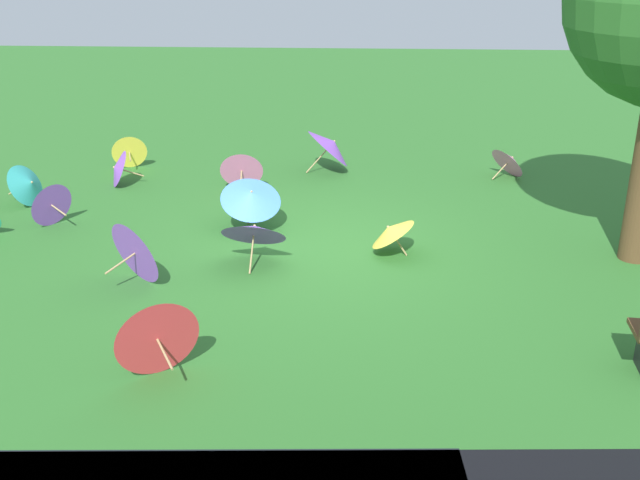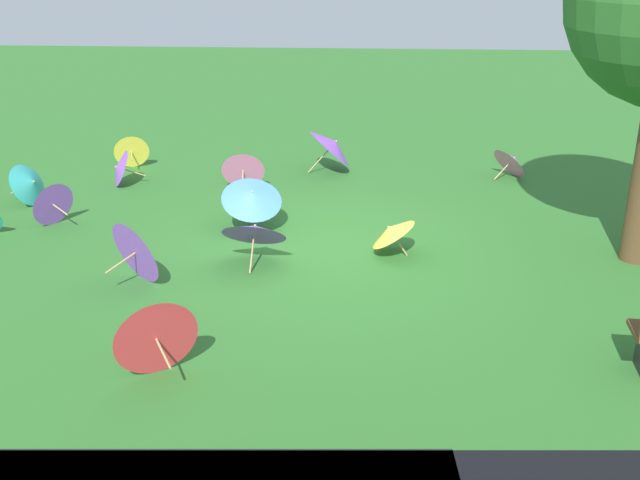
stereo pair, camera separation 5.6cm
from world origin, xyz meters
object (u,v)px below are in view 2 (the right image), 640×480
object	(u,v)px
parasol_purple_1	(51,203)
parasol_yellow_2	(131,150)
parasol_purple_0	(254,231)
parasol_red_0	(154,334)
parasol_purple_4	(119,168)
parasol_yellow_1	(391,231)
parasol_purple_3	(333,145)
parasol_teal_1	(31,183)
parasol_pink_1	(512,161)
parasol_pink_0	(243,168)
parasol_blue_1	(252,196)
parasol_purple_5	(139,250)

from	to	relation	value
parasol_purple_1	parasol_yellow_2	size ratio (longest dim) A/B	1.02
parasol_purple_0	parasol_purple_1	bearing A→B (deg)	-21.18
parasol_red_0	parasol_purple_4	bearing A→B (deg)	-69.39
parasol_yellow_1	parasol_purple_3	world-z (taller)	parasol_purple_3
parasol_purple_0	parasol_teal_1	bearing A→B (deg)	-28.67
parasol_purple_4	parasol_yellow_2	world-z (taller)	parasol_yellow_2
parasol_pink_1	parasol_red_0	bearing A→B (deg)	55.95
parasol_pink_0	parasol_blue_1	world-z (taller)	parasol_blue_1
parasol_yellow_1	parasol_blue_1	distance (m)	2.15
parasol_red_0	parasol_pink_1	bearing A→B (deg)	-124.05
parasol_purple_1	parasol_purple_5	xyz separation A→B (m)	(-1.89, 1.90, 0.09)
parasol_yellow_1	parasol_purple_1	bearing A→B (deg)	-9.58
parasol_red_0	parasol_purple_5	world-z (taller)	parasol_red_0
parasol_pink_0	parasol_yellow_2	distance (m)	2.54
parasol_yellow_2	parasol_pink_1	world-z (taller)	parasol_yellow_2
parasol_teal_1	parasol_purple_1	xyz separation A→B (m)	(-0.69, 0.89, -0.00)
parasol_blue_1	parasol_yellow_2	bearing A→B (deg)	-48.75
parasol_yellow_1	parasol_pink_1	xyz separation A→B (m)	(-2.22, -3.68, -0.04)
parasol_purple_5	parasol_purple_4	bearing A→B (deg)	-68.89
parasol_purple_4	parasol_pink_1	bearing A→B (deg)	-172.49
parasol_yellow_2	parasol_purple_4	bearing A→B (deg)	95.76
parasol_pink_0	parasol_purple_4	world-z (taller)	parasol_pink_0
parasol_yellow_2	parasol_pink_1	bearing A→B (deg)	178.24
parasol_pink_0	parasol_pink_1	bearing A→B (deg)	-168.87
parasol_purple_1	parasol_yellow_1	xyz separation A→B (m)	(-5.01, 0.85, 0.00)
parasol_pink_0	parasol_yellow_2	world-z (taller)	parasol_pink_0
parasol_purple_5	parasol_pink_1	bearing A→B (deg)	-138.44
parasol_purple_1	parasol_purple_3	world-z (taller)	parasol_purple_3
parasol_purple_4	parasol_purple_0	bearing A→B (deg)	131.44
parasol_yellow_1	parasol_yellow_2	xyz separation A→B (m)	(4.71, -3.90, -0.02)
parasol_purple_3	parasol_pink_1	world-z (taller)	parasol_purple_3
parasol_yellow_1	parasol_purple_5	bearing A→B (deg)	18.67
parasol_purple_4	parasol_purple_1	bearing A→B (deg)	77.96
parasol_purple_1	parasol_pink_1	world-z (taller)	parasol_purple_1
parasol_yellow_1	parasol_purple_5	xyz separation A→B (m)	(3.12, 1.05, 0.08)
parasol_purple_3	parasol_yellow_2	xyz separation A→B (m)	(3.74, -0.07, -0.18)
parasol_purple_5	parasol_purple_0	bearing A→B (deg)	-154.12
parasol_yellow_1	parasol_teal_1	bearing A→B (deg)	-16.95
parasol_purple_0	parasol_yellow_1	distance (m)	1.83
parasol_purple_5	parasol_blue_1	bearing A→B (deg)	-121.42
parasol_teal_1	parasol_yellow_2	size ratio (longest dim) A/B	1.13
parasol_pink_1	parasol_purple_5	distance (m)	7.14
parasol_red_0	parasol_yellow_1	xyz separation A→B (m)	(-2.38, -3.12, -0.08)
parasol_purple_0	parasol_purple_3	xyz separation A→B (m)	(-0.82, -4.23, 0.04)
parasol_teal_1	parasol_purple_3	distance (m)	5.18
parasol_red_0	parasol_purple_5	bearing A→B (deg)	-70.33
parasol_teal_1	parasol_blue_1	xyz separation A→B (m)	(-3.71, 0.94, 0.19)
parasol_yellow_1	parasol_purple_5	world-z (taller)	parasol_purple_5
parasol_purple_5	parasol_yellow_1	bearing A→B (deg)	-161.33
parasol_teal_1	parasol_yellow_1	bearing A→B (deg)	163.05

